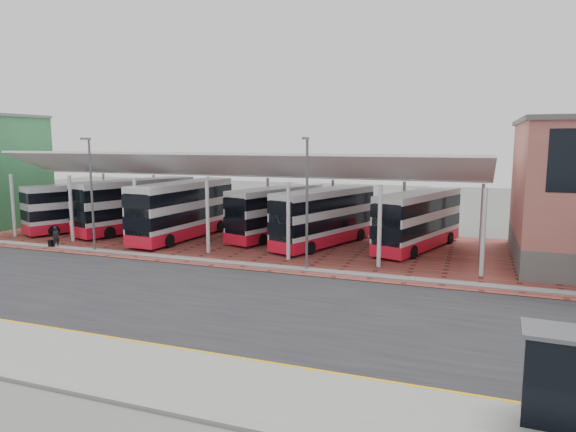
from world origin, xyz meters
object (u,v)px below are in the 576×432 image
at_px(bus_3, 277,213).
at_px(bus_4, 324,218).
at_px(bus_5, 418,221).
at_px(pedestrian, 56,237).
at_px(bus_0, 85,207).
at_px(bus_1, 136,206).
at_px(bus_2, 183,210).

height_order(bus_3, bus_4, bus_4).
relative_size(bus_4, bus_5, 1.01).
height_order(bus_4, pedestrian, bus_4).
bearing_deg(bus_5, bus_3, -164.17).
bearing_deg(bus_3, bus_0, -154.90).
height_order(bus_0, pedestrian, bus_0).
distance_m(bus_4, pedestrian, 19.85).
bearing_deg(bus_1, bus_3, 24.85).
bearing_deg(bus_0, bus_1, 38.09).
xyz_separation_m(bus_1, pedestrian, (-1.26, -7.86, -1.45)).
bearing_deg(bus_2, pedestrian, -132.00).
xyz_separation_m(bus_2, bus_3, (7.00, 2.80, -0.22)).
relative_size(bus_2, pedestrian, 7.05).
xyz_separation_m(bus_0, bus_1, (4.63, 1.00, 0.20)).
bearing_deg(bus_0, bus_5, 29.88).
bearing_deg(bus_4, bus_5, 28.27).
xyz_separation_m(bus_3, bus_4, (4.44, -1.51, 0.06)).
relative_size(bus_2, bus_3, 1.10).
height_order(bus_0, bus_2, bus_2).
relative_size(bus_3, bus_5, 0.99).
bearing_deg(pedestrian, bus_1, 2.52).
bearing_deg(bus_2, bus_5, 11.57).
relative_size(bus_0, pedestrian, 6.27).
bearing_deg(bus_4, bus_2, -154.07).
height_order(bus_1, bus_3, bus_1).
height_order(bus_0, bus_3, same).
distance_m(bus_0, bus_1, 4.74).
bearing_deg(bus_4, pedestrian, -137.39).
xyz_separation_m(bus_2, bus_4, (11.44, 1.29, -0.16)).
relative_size(bus_3, bus_4, 0.98).
relative_size(bus_0, bus_1, 0.89).
height_order(bus_2, pedestrian, bus_2).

